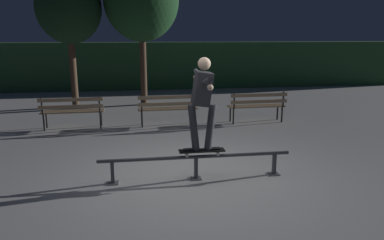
% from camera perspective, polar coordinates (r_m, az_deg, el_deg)
% --- Properties ---
extents(ground_plane, '(90.00, 90.00, 0.00)m').
position_cam_1_polar(ground_plane, '(6.52, 0.44, -8.66)').
color(ground_plane, '#ADAAA8').
extents(hedge_backdrop, '(24.00, 1.20, 2.06)m').
position_cam_1_polar(hedge_backdrop, '(16.96, -5.28, 8.43)').
color(hedge_backdrop, '#2D5B33').
rests_on(hedge_backdrop, ground).
extents(grind_rail, '(3.29, 0.18, 0.42)m').
position_cam_1_polar(grind_rail, '(6.30, 0.62, -6.39)').
color(grind_rail, '#47474C').
rests_on(grind_rail, ground).
extents(skateboard, '(0.78, 0.20, 0.09)m').
position_cam_1_polar(skateboard, '(6.26, 1.53, -4.79)').
color(skateboard, black).
rests_on(skateboard, grind_rail).
extents(skateboarder, '(0.62, 1.41, 1.56)m').
position_cam_1_polar(skateboarder, '(6.03, 1.61, 3.69)').
color(skateboarder, black).
rests_on(skateboarder, skateboard).
extents(park_bench_leftmost, '(1.61, 0.45, 0.88)m').
position_cam_1_polar(park_bench_leftmost, '(10.00, -18.09, 1.64)').
color(park_bench_leftmost, '#282623').
rests_on(park_bench_leftmost, ground).
extents(park_bench_left_center, '(1.61, 0.45, 0.88)m').
position_cam_1_polar(park_bench_left_center, '(9.88, -3.73, 2.14)').
color(park_bench_left_center, '#282623').
rests_on(park_bench_left_center, ground).
extents(park_bench_right_center, '(1.61, 0.45, 0.88)m').
position_cam_1_polar(park_bench_right_center, '(10.38, 10.09, 2.49)').
color(park_bench_right_center, '#282623').
rests_on(park_bench_right_center, ground).
extents(tree_far_left, '(2.08, 2.08, 4.39)m').
position_cam_1_polar(tree_far_left, '(12.98, -18.55, 16.05)').
color(tree_far_left, '#4C3828').
rests_on(tree_far_left, ground).
extents(tree_behind_benches, '(2.49, 2.49, 4.90)m').
position_cam_1_polar(tree_behind_benches, '(12.90, -7.85, 17.93)').
color(tree_behind_benches, '#4C3828').
rests_on(tree_behind_benches, ground).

